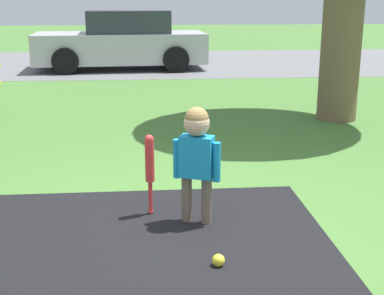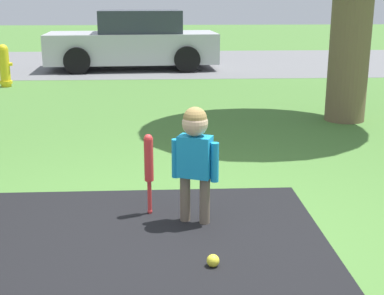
% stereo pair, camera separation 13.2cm
% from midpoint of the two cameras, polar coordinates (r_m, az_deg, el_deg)
% --- Properties ---
extents(ground_plane, '(60.00, 60.00, 0.00)m').
position_cam_midpoint_polar(ground_plane, '(3.84, -2.41, -9.75)').
color(ground_plane, '#477533').
extents(street_strip, '(40.00, 6.00, 0.01)m').
position_cam_midpoint_polar(street_strip, '(14.17, -4.39, 9.04)').
color(street_strip, slate).
rests_on(street_strip, ground).
extents(child, '(0.34, 0.22, 0.89)m').
position_cam_midpoint_polar(child, '(3.92, -0.46, -0.15)').
color(child, '#6B5B4C').
rests_on(child, ground).
extents(baseball_bat, '(0.07, 0.07, 0.65)m').
position_cam_midpoint_polar(baseball_bat, '(4.13, -5.45, -1.70)').
color(baseball_bat, red).
rests_on(baseball_bat, ground).
extents(sports_ball, '(0.08, 0.08, 0.08)m').
position_cam_midpoint_polar(sports_ball, '(3.47, 1.73, -11.94)').
color(sports_ball, yellow).
rests_on(sports_ball, ground).
extents(parked_car, '(4.02, 2.01, 1.35)m').
position_cam_midpoint_polar(parked_car, '(12.92, -7.75, 11.10)').
color(parked_car, '#B7B7BC').
rests_on(parked_car, ground).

